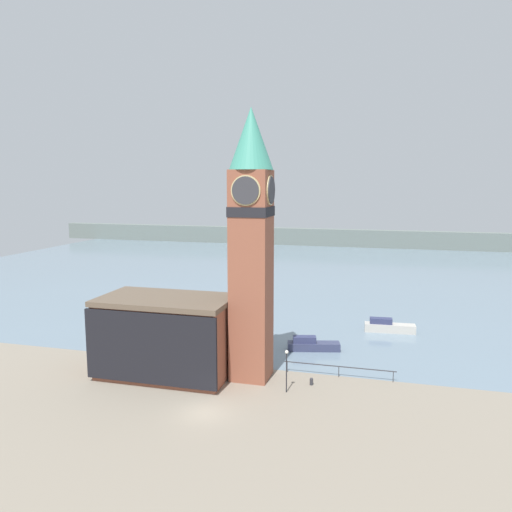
{
  "coord_description": "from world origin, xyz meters",
  "views": [
    {
      "loc": [
        13.9,
        -35.73,
        18.45
      ],
      "look_at": [
        2.7,
        6.12,
        12.07
      ],
      "focal_mm": 35.0,
      "sensor_mm": 36.0,
      "label": 1
    }
  ],
  "objects_px": {
    "clock_tower": "(251,239)",
    "mooring_bollard_near": "(311,381)",
    "boat_far": "(388,327)",
    "pier_building": "(166,336)",
    "lamp_post": "(287,363)",
    "boat_near": "(312,345)"
  },
  "relations": [
    {
      "from": "clock_tower",
      "to": "mooring_bollard_near",
      "type": "relative_size",
      "value": 36.22
    },
    {
      "from": "boat_far",
      "to": "mooring_bollard_near",
      "type": "relative_size",
      "value": 8.99
    },
    {
      "from": "pier_building",
      "to": "mooring_bollard_near",
      "type": "distance_m",
      "value": 14.43
    },
    {
      "from": "boat_far",
      "to": "lamp_post",
      "type": "relative_size",
      "value": 1.61
    },
    {
      "from": "clock_tower",
      "to": "boat_near",
      "type": "height_order",
      "value": "clock_tower"
    },
    {
      "from": "lamp_post",
      "to": "clock_tower",
      "type": "bearing_deg",
      "value": 147.04
    },
    {
      "from": "boat_far",
      "to": "clock_tower",
      "type": "bearing_deg",
      "value": -128.14
    },
    {
      "from": "boat_near",
      "to": "lamp_post",
      "type": "bearing_deg",
      "value": -105.88
    },
    {
      "from": "clock_tower",
      "to": "mooring_bollard_near",
      "type": "xyz_separation_m",
      "value": [
        5.83,
        -0.36,
        -12.98
      ]
    },
    {
      "from": "pier_building",
      "to": "boat_far",
      "type": "distance_m",
      "value": 28.94
    },
    {
      "from": "mooring_bollard_near",
      "to": "lamp_post",
      "type": "distance_m",
      "value": 3.73
    },
    {
      "from": "boat_near",
      "to": "clock_tower",
      "type": "bearing_deg",
      "value": -129.0
    },
    {
      "from": "boat_near",
      "to": "mooring_bollard_near",
      "type": "xyz_separation_m",
      "value": [
        1.42,
        -9.61,
        -0.22
      ]
    },
    {
      "from": "boat_near",
      "to": "boat_far",
      "type": "bearing_deg",
      "value": 35.09
    },
    {
      "from": "boat_near",
      "to": "lamp_post",
      "type": "height_order",
      "value": "lamp_post"
    },
    {
      "from": "boat_near",
      "to": "mooring_bollard_near",
      "type": "bearing_deg",
      "value": -95.13
    },
    {
      "from": "mooring_bollard_near",
      "to": "clock_tower",
      "type": "bearing_deg",
      "value": 176.5
    },
    {
      "from": "boat_far",
      "to": "mooring_bollard_near",
      "type": "bearing_deg",
      "value": -113.65
    },
    {
      "from": "clock_tower",
      "to": "boat_far",
      "type": "xyz_separation_m",
      "value": [
        12.59,
        18.53,
        -12.69
      ]
    },
    {
      "from": "boat_near",
      "to": "lamp_post",
      "type": "distance_m",
      "value": 11.99
    },
    {
      "from": "pier_building",
      "to": "boat_far",
      "type": "relative_size",
      "value": 2.04
    },
    {
      "from": "boat_far",
      "to": "mooring_bollard_near",
      "type": "xyz_separation_m",
      "value": [
        -6.76,
        -18.88,
        -0.29
      ]
    }
  ]
}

